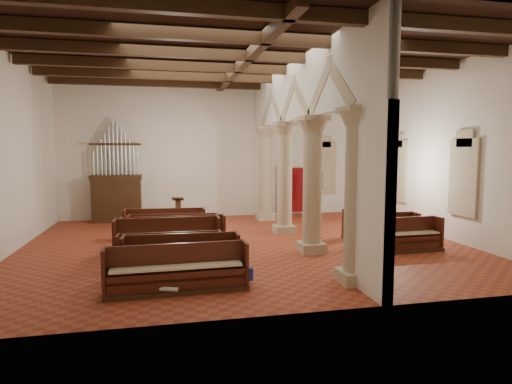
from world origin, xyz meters
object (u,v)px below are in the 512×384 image
at_px(lectern, 178,213).
at_px(aisle_pew_0, 409,240).
at_px(pipe_organ, 117,190).
at_px(nave_pew_0, 177,276).
at_px(processional_banner, 316,202).

distance_m(lectern, aisle_pew_0, 9.12).
distance_m(pipe_organ, nave_pew_0, 10.04).
distance_m(pipe_organ, processional_banner, 8.66).
xyz_separation_m(lectern, aisle_pew_0, (6.75, -6.14, -0.14)).
distance_m(pipe_organ, aisle_pew_0, 11.95).
relative_size(processional_banner, nave_pew_0, 0.74).
bearing_deg(aisle_pew_0, processional_banner, 95.52).
height_order(pipe_organ, processional_banner, pipe_organ).
bearing_deg(nave_pew_0, lectern, 86.26).
bearing_deg(pipe_organ, nave_pew_0, -77.12).
xyz_separation_m(processional_banner, aisle_pew_0, (0.76, -6.09, -0.44)).
height_order(pipe_organ, nave_pew_0, pipe_organ).
distance_m(lectern, nave_pew_0, 8.44).
bearing_deg(lectern, processional_banner, 10.18).
bearing_deg(aisle_pew_0, nave_pew_0, -163.57).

